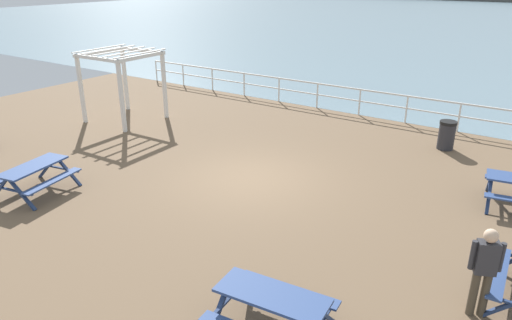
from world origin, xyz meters
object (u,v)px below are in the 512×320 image
object	(u,v)px
visitor	(484,267)
litter_bin	(447,135)
lattice_pergola	(122,69)
picnic_table_near_left	(34,172)
picnic_table_mid_centre	(272,304)

from	to	relation	value
visitor	litter_bin	world-z (taller)	visitor
visitor	litter_bin	size ratio (longest dim) A/B	1.75
lattice_pergola	litter_bin	xyz separation A→B (m)	(11.25, 3.67, -1.52)
picnic_table_near_left	picnic_table_mid_centre	size ratio (longest dim) A/B	1.06
picnic_table_mid_centre	lattice_pergola	bearing A→B (deg)	143.04
picnic_table_mid_centre	litter_bin	xyz separation A→B (m)	(0.11, 10.47, -0.10)
lattice_pergola	picnic_table_near_left	bearing A→B (deg)	-63.05
visitor	lattice_pergola	bearing A→B (deg)	-133.34
picnic_table_mid_centre	lattice_pergola	distance (m)	13.13
picnic_table_near_left	litter_bin	bearing A→B (deg)	-51.09
picnic_table_near_left	lattice_pergola	xyz separation A→B (m)	(-3.17, 5.87, 1.41)
visitor	lattice_pergola	size ratio (longest dim) A/B	0.61
picnic_table_mid_centre	visitor	bearing A→B (deg)	36.28
visitor	litter_bin	distance (m)	8.51
lattice_pergola	visitor	bearing A→B (deg)	-19.36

